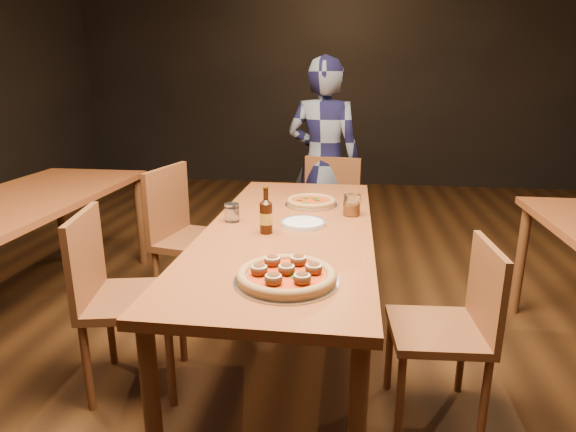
# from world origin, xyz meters

# --- Properties ---
(ground) EXTENTS (9.00, 9.00, 0.00)m
(ground) POSITION_xyz_m (0.00, 0.00, 0.00)
(ground) COLOR black
(table_main) EXTENTS (0.80, 2.00, 0.75)m
(table_main) POSITION_xyz_m (0.00, 0.00, 0.68)
(table_main) COLOR brown
(table_main) RESTS_ON ground
(table_left) EXTENTS (0.80, 2.00, 0.75)m
(table_left) POSITION_xyz_m (-1.70, 0.30, 0.68)
(table_left) COLOR brown
(table_left) RESTS_ON ground
(chair_main_nw) EXTENTS (0.51, 0.51, 0.92)m
(chair_main_nw) POSITION_xyz_m (-0.70, -0.28, 0.46)
(chair_main_nw) COLOR brown
(chair_main_nw) RESTS_ON ground
(chair_main_sw) EXTENTS (0.53, 0.53, 0.97)m
(chair_main_sw) POSITION_xyz_m (-0.63, 0.49, 0.49)
(chair_main_sw) COLOR brown
(chair_main_sw) RESTS_ON ground
(chair_main_e) EXTENTS (0.42, 0.42, 0.84)m
(chair_main_e) POSITION_xyz_m (0.68, -0.32, 0.42)
(chair_main_e) COLOR brown
(chair_main_e) RESTS_ON ground
(chair_end) EXTENTS (0.49, 0.49, 0.91)m
(chair_end) POSITION_xyz_m (0.12, 1.19, 0.46)
(chair_end) COLOR brown
(chair_end) RESTS_ON ground
(pizza_meatball) EXTENTS (0.38, 0.38, 0.07)m
(pizza_meatball) POSITION_xyz_m (0.08, -0.65, 0.78)
(pizza_meatball) COLOR #B7B7BF
(pizza_meatball) RESTS_ON table_main
(pizza_margherita) EXTENTS (0.30, 0.30, 0.04)m
(pizza_margherita) POSITION_xyz_m (0.07, 0.43, 0.77)
(pizza_margherita) COLOR #B7B7BF
(pizza_margherita) RESTS_ON table_main
(plate_stack) EXTENTS (0.22, 0.22, 0.02)m
(plate_stack) POSITION_xyz_m (0.06, 0.03, 0.76)
(plate_stack) COLOR white
(plate_stack) RESTS_ON table_main
(beer_bottle) EXTENTS (0.06, 0.06, 0.22)m
(beer_bottle) POSITION_xyz_m (-0.10, -0.11, 0.83)
(beer_bottle) COLOR black
(beer_bottle) RESTS_ON table_main
(water_glass) EXTENTS (0.07, 0.07, 0.09)m
(water_glass) POSITION_xyz_m (-0.30, 0.05, 0.80)
(water_glass) COLOR white
(water_glass) RESTS_ON table_main
(amber_glass) EXTENTS (0.09, 0.09, 0.11)m
(amber_glass) POSITION_xyz_m (0.30, 0.25, 0.81)
(amber_glass) COLOR #974811
(amber_glass) RESTS_ON table_main
(diner) EXTENTS (0.66, 0.51, 1.61)m
(diner) POSITION_xyz_m (0.07, 1.48, 0.81)
(diner) COLOR black
(diner) RESTS_ON ground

